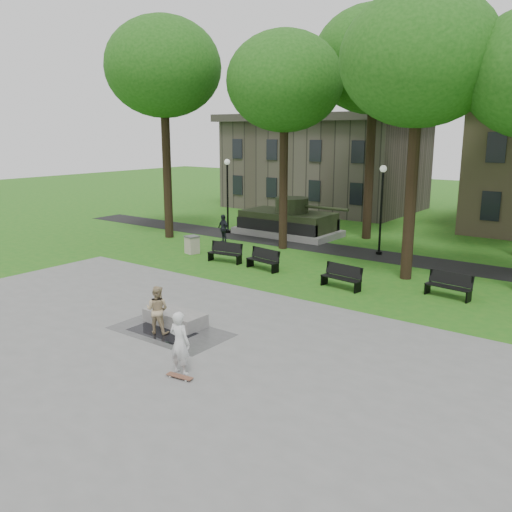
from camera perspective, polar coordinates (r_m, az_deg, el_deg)
The scene contains 22 objects.
ground at distance 19.85m, azimuth -3.41°, elevation -5.99°, with size 120.00×120.00×0.00m, color #206217.
plaza at distance 16.61m, azimuth -14.77°, elevation -10.28°, with size 22.00×16.00×0.02m, color gray.
footpath at distance 29.68m, azimuth 11.68°, elevation 0.20°, with size 44.00×2.60×0.01m, color black.
building_left at distance 47.00m, azimuth 7.28°, elevation 9.45°, with size 15.00×10.00×7.20m, color #4C443D.
tree_0 at distance 33.75m, azimuth -9.74°, elevation 18.93°, with size 6.80×6.80×12.97m.
tree_1 at distance 29.97m, azimuth 3.03°, elevation 17.79°, with size 6.20×6.20×11.63m.
tree_2 at distance 24.55m, azimuth 16.84°, elevation 19.19°, with size 6.60×6.60×12.16m.
tree_4 at distance 33.67m, azimuth 12.37°, elevation 19.46°, with size 7.20×7.20×13.50m.
lamp_left at distance 34.81m, azimuth -3.02°, elevation 6.97°, with size 0.36×0.36×4.73m.
lamp_mid at distance 29.27m, azimuth 13.07°, elevation 5.50°, with size 0.36×0.36×4.73m.
tank_monument at distance 34.33m, azimuth 3.40°, elevation 3.62°, with size 7.45×3.40×2.40m.
puddle at distance 18.24m, azimuth -9.88°, elevation -7.85°, with size 2.20×1.20×0.00m, color black.
concrete_block at distance 18.78m, azimuth -8.51°, elevation -6.45°, with size 2.20×1.00×0.45m, color gray.
skateboard at distance 14.93m, azimuth -8.04°, elevation -12.52°, with size 0.78×0.20×0.07m, color brown.
skateboarder at distance 14.86m, azimuth -8.03°, elevation -9.05°, with size 0.65×0.42×1.77m, color silver.
friend_watching at distance 17.89m, azimuth -10.35°, elevation -5.57°, with size 0.77×0.60×1.59m, color tan.
pedestrian_walker at distance 31.88m, azimuth -3.47°, elevation 2.88°, with size 1.00×0.42×1.70m, color black.
park_bench_0 at distance 27.25m, azimuth -3.19°, elevation 0.43°, with size 1.84×0.73×1.00m.
park_bench_1 at distance 25.75m, azimuth 0.80°, elevation -0.30°, with size 1.85×0.81×1.00m.
park_bench_2 at distance 22.99m, azimuth 9.03°, elevation -2.10°, with size 1.84×0.76×1.00m.
park_bench_3 at distance 22.78m, azimuth 19.64°, elevation -2.85°, with size 1.84×0.74×1.00m.
trash_bin at distance 29.36m, azimuth -6.74°, elevation 1.21°, with size 0.78×0.78×0.96m.
Camera 1 is at (12.15, -14.30, 6.47)m, focal length 38.00 mm.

